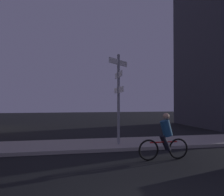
{
  "coord_description": "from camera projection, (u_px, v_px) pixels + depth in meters",
  "views": [
    {
      "loc": [
        -1.1,
        -3.31,
        2.0
      ],
      "look_at": [
        0.9,
        6.45,
        2.17
      ],
      "focal_mm": 36.08,
      "sensor_mm": 36.0,
      "label": 1
    }
  ],
  "objects": [
    {
      "name": "sidewalk_kerb",
      "position": [
        91.0,
        145.0,
        10.07
      ],
      "size": [
        40.0,
        2.59,
        0.14
      ],
      "primitive_type": "cube",
      "color": "#9E9991",
      "rests_on": "ground_plane"
    },
    {
      "name": "signpost",
      "position": [
        118.0,
        91.0,
        9.93
      ],
      "size": [
        1.06,
        1.7,
        3.96
      ],
      "color": "gray",
      "rests_on": "sidewalk_kerb"
    },
    {
      "name": "cyclist",
      "position": [
        165.0,
        138.0,
        7.76
      ],
      "size": [
        1.82,
        0.33,
        1.61
      ],
      "color": "black",
      "rests_on": "ground_plane"
    }
  ]
}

